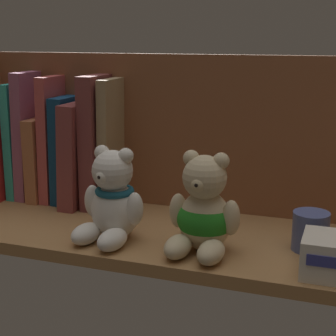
{
  "coord_description": "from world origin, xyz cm",
  "views": [
    {
      "loc": [
        26.48,
        -78.92,
        33.77
      ],
      "look_at": [
        -1.2,
        0.0,
        12.88
      ],
      "focal_mm": 57.61,
      "sensor_mm": 36.0,
      "label": 1
    }
  ],
  "objects": [
    {
      "name": "book_7",
      "position": [
        -18.36,
        10.14,
        14.27
      ],
      "size": [
        2.98,
        11.85,
        24.55
      ],
      "primitive_type": "cube",
      "color": "brown",
      "rests_on": "shelf_board"
    },
    {
      "name": "shelf_back_panel",
      "position": [
        0.0,
        13.7,
        15.15
      ],
      "size": [
        85.4,
        1.2,
        30.29
      ],
      "primitive_type": "cube",
      "color": "brown",
      "rests_on": "ground"
    },
    {
      "name": "teddy_bear_smaller",
      "position": [
        6.42,
        -5.72,
        7.98
      ],
      "size": [
        11.16,
        11.71,
        15.22
      ],
      "color": "beige",
      "rests_on": "shelf_board"
    },
    {
      "name": "teddy_bear_larger",
      "position": [
        -8.41,
        -5.95,
        8.37
      ],
      "size": [
        11.08,
        11.55,
        14.92
      ],
      "color": "white",
      "rests_on": "shelf_board"
    },
    {
      "name": "book_6",
      "position": [
        -21.83,
        10.14,
        11.75
      ],
      "size": [
        3.97,
        14.56,
        19.6
      ],
      "primitive_type": "cube",
      "rotation": [
        0.0,
        0.04,
        0.0
      ],
      "color": "brown",
      "rests_on": "shelf_board"
    },
    {
      "name": "book_1",
      "position": [
        -35.83,
        10.14,
        13.26
      ],
      "size": [
        1.8,
        9.24,
        22.53
      ],
      "primitive_type": "cube",
      "color": "#35C2B1",
      "rests_on": "shelf_board"
    },
    {
      "name": "book_4",
      "position": [
        -28.04,
        10.14,
        14.04
      ],
      "size": [
        2.54,
        9.36,
        24.12
      ],
      "primitive_type": "cube",
      "rotation": [
        0.0,
        0.02,
        0.0
      ],
      "color": "#C65050",
      "rests_on": "shelf_board"
    },
    {
      "name": "book_5",
      "position": [
        -25.23,
        10.14,
        12.18
      ],
      "size": [
        3.27,
        9.39,
        20.41
      ],
      "primitive_type": "cube",
      "rotation": [
        0.0,
        0.02,
        0.0
      ],
      "color": "navy",
      "rests_on": "shelf_board"
    },
    {
      "name": "book_2",
      "position": [
        -33.45,
        10.14,
        14.37
      ],
      "size": [
        2.85,
        9.2,
        24.8
      ],
      "primitive_type": "cube",
      "rotation": [
        0.0,
        0.03,
        0.0
      ],
      "color": "#9E597A",
      "rests_on": "shelf_board"
    },
    {
      "name": "book_0",
      "position": [
        -38.55,
        10.14,
        12.0
      ],
      "size": [
        2.93,
        13.41,
        20.01
      ],
      "primitive_type": "cube",
      "rotation": [
        0.0,
        -0.0,
        0.0
      ],
      "color": "red",
      "rests_on": "shelf_board"
    },
    {
      "name": "shelf_board",
      "position": [
        0.0,
        0.0,
        1.0
      ],
      "size": [
        83.0,
        26.2,
        2.0
      ],
      "primitive_type": "cube",
      "color": "#9E7042",
      "rests_on": "ground"
    },
    {
      "name": "book_3",
      "position": [
        -30.71,
        10.14,
        10.04
      ],
      "size": [
        2.53,
        10.46,
        16.07
      ],
      "primitive_type": "cube",
      "color": "#B46D45",
      "rests_on": "shelf_board"
    },
    {
      "name": "pillar_candle",
      "position": [
        21.5,
        0.33,
        4.97
      ],
      "size": [
        5.48,
        5.48,
        5.93
      ],
      "primitive_type": "cylinder",
      "color": "#4C5B99",
      "rests_on": "shelf_board"
    },
    {
      "name": "book_8",
      "position": [
        -15.54,
        10.14,
        13.98
      ],
      "size": [
        2.31,
        9.91,
        23.99
      ],
      "primitive_type": "cube",
      "rotation": [
        0.0,
        0.02,
        0.0
      ],
      "color": "#A08660",
      "rests_on": "shelf_board"
    }
  ]
}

